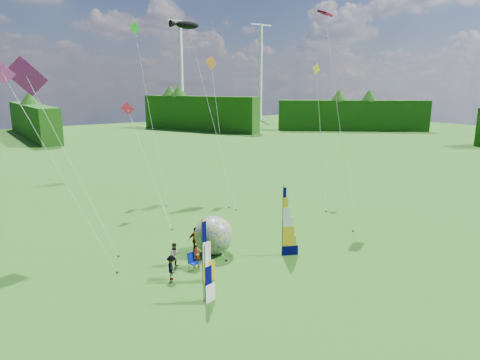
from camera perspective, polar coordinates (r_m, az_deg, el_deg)
ground at (r=27.60m, az=6.60°, el=-12.48°), size 220.00×220.00×0.00m
treeline_ring at (r=26.16m, az=6.82°, el=-4.52°), size 210.00×210.00×8.00m
turbine_left at (r=142.95m, az=2.73°, el=14.00°), size 8.00×1.20×30.00m
turbine_right at (r=135.52m, az=-7.84°, el=13.97°), size 8.00×1.20×30.00m
feather_banner_main at (r=29.51m, az=5.70°, el=-5.64°), size 1.25×0.64×4.90m
side_banner_left at (r=25.69m, az=-5.03°, el=-9.69°), size 1.07×0.11×3.88m
side_banner_far at (r=23.48m, az=-4.68°, el=-12.78°), size 0.95×0.35×3.24m
bol_inflatable at (r=30.20m, az=-3.53°, el=-7.37°), size 3.06×3.06×2.70m
spectator_a at (r=28.33m, az=-5.79°, el=-10.05°), size 0.63×0.48×1.56m
spectator_b at (r=28.59m, az=-8.64°, el=-9.84°), size 0.80×0.41×1.63m
spectator_c at (r=26.86m, az=-9.10°, el=-11.47°), size 0.77×1.07×1.56m
spectator_d at (r=30.70m, az=-5.90°, el=-7.94°), size 1.16×0.85×1.84m
camp_chair at (r=28.05m, az=-6.15°, el=-10.77°), size 0.75×0.75×1.13m
kite_whale at (r=44.29m, az=-4.04°, el=10.20°), size 10.35×15.53×19.60m
kite_rainbow_delta at (r=31.88m, az=-21.65°, el=3.83°), size 11.83×13.35×14.56m
kite_parafoil at (r=37.31m, az=13.09°, el=9.49°), size 9.08×11.83×19.66m
small_kite_red at (r=38.07m, az=-12.17°, el=2.68°), size 2.62×10.61×10.54m
small_kite_orange at (r=43.64m, az=-2.75°, el=7.23°), size 6.20×10.20×15.12m
small_kite_yellow at (r=43.01m, az=10.75°, el=6.32°), size 7.20×8.93×14.19m
small_kite_pink at (r=29.23m, az=-23.04°, el=2.11°), size 8.09×9.73×13.69m
small_kite_green at (r=45.44m, az=-11.98°, el=9.50°), size 6.55×12.17×18.76m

